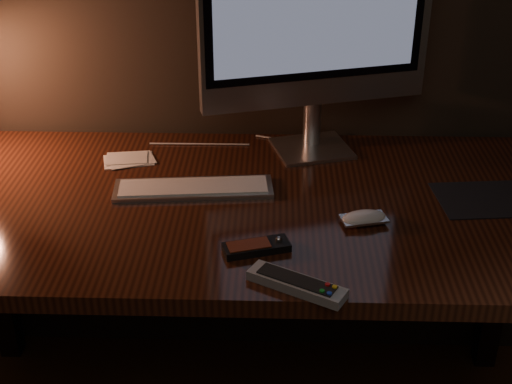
{
  "coord_description": "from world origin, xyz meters",
  "views": [
    {
      "loc": [
        0.09,
        0.43,
        1.55
      ],
      "look_at": [
        0.05,
        1.73,
        0.84
      ],
      "focal_mm": 50.0,
      "sensor_mm": 36.0,
      "label": 1
    }
  ],
  "objects_px": {
    "desk": "(240,232)",
    "keyboard": "(193,188)",
    "mouse": "(364,219)",
    "media_remote": "(256,247)",
    "monitor": "(317,14)",
    "tv_remote": "(297,284)"
  },
  "relations": [
    {
      "from": "desk",
      "to": "media_remote",
      "type": "xyz_separation_m",
      "value": [
        0.05,
        -0.28,
        0.14
      ]
    },
    {
      "from": "desk",
      "to": "mouse",
      "type": "height_order",
      "value": "mouse"
    },
    {
      "from": "monitor",
      "to": "desk",
      "type": "bearing_deg",
      "value": -148.2
    },
    {
      "from": "mouse",
      "to": "media_remote",
      "type": "height_order",
      "value": "media_remote"
    },
    {
      "from": "desk",
      "to": "keyboard",
      "type": "bearing_deg",
      "value": -165.65
    },
    {
      "from": "monitor",
      "to": "media_remote",
      "type": "distance_m",
      "value": 0.61
    },
    {
      "from": "media_remote",
      "to": "tv_remote",
      "type": "bearing_deg",
      "value": -75.19
    },
    {
      "from": "desk",
      "to": "keyboard",
      "type": "distance_m",
      "value": 0.17
    },
    {
      "from": "mouse",
      "to": "media_remote",
      "type": "bearing_deg",
      "value": -167.09
    },
    {
      "from": "mouse",
      "to": "media_remote",
      "type": "distance_m",
      "value": 0.26
    },
    {
      "from": "keyboard",
      "to": "tv_remote",
      "type": "distance_m",
      "value": 0.45
    },
    {
      "from": "desk",
      "to": "tv_remote",
      "type": "height_order",
      "value": "tv_remote"
    },
    {
      "from": "desk",
      "to": "monitor",
      "type": "height_order",
      "value": "monitor"
    },
    {
      "from": "desk",
      "to": "keyboard",
      "type": "relative_size",
      "value": 4.31
    },
    {
      "from": "monitor",
      "to": "media_remote",
      "type": "bearing_deg",
      "value": -121.67
    },
    {
      "from": "monitor",
      "to": "mouse",
      "type": "distance_m",
      "value": 0.52
    },
    {
      "from": "media_remote",
      "to": "desk",
      "type": "bearing_deg",
      "value": 82.94
    },
    {
      "from": "desk",
      "to": "media_remote",
      "type": "bearing_deg",
      "value": -79.98
    },
    {
      "from": "monitor",
      "to": "tv_remote",
      "type": "distance_m",
      "value": 0.7
    },
    {
      "from": "mouse",
      "to": "tv_remote",
      "type": "relative_size",
      "value": 0.51
    },
    {
      "from": "tv_remote",
      "to": "media_remote",
      "type": "bearing_deg",
      "value": 150.66
    },
    {
      "from": "keyboard",
      "to": "mouse",
      "type": "distance_m",
      "value": 0.41
    }
  ]
}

